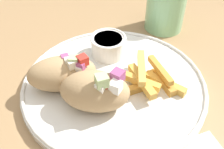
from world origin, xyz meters
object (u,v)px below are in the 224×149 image
Objects in this scene: pita_sandwich_near at (95,91)px; pita_sandwich_far at (63,74)px; water_glass at (165,9)px; sauce_ramekin at (108,45)px; plate at (112,85)px; fries_pile at (148,79)px.

pita_sandwich_far is at bearing 149.65° from pita_sandwich_near.
water_glass is (0.22, 0.18, 0.00)m from pita_sandwich_near.
pita_sandwich_far is (-0.04, 0.06, -0.00)m from pita_sandwich_near.
pita_sandwich_far is at bearing -153.99° from water_glass.
plate is at bearing -105.48° from sauce_ramekin.
pita_sandwich_far is 1.17× the size of water_glass.
pita_sandwich_near reaches higher than plate.
plate is 0.09m from sauce_ramekin.
pita_sandwich_near is 0.13m from sauce_ramekin.
fries_pile is at bearing -8.89° from pita_sandwich_far.
plate is 0.09m from pita_sandwich_far.
fries_pile reaches higher than plate.
pita_sandwich_far is 0.12m from sauce_ramekin.
fries_pile is at bearing -72.45° from sauce_ramekin.
plate is 3.05× the size of water_glass.
plate is 0.06m from fries_pile.
pita_sandwich_near is at bearing -137.35° from plate.
fries_pile is (0.05, -0.03, 0.02)m from plate.
pita_sandwich_far reaches higher than sauce_ramekin.
water_glass reaches higher than fries_pile.
water_glass is (0.26, 0.13, 0.00)m from pita_sandwich_far.
sauce_ramekin is at bearing 88.35° from pita_sandwich_near.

